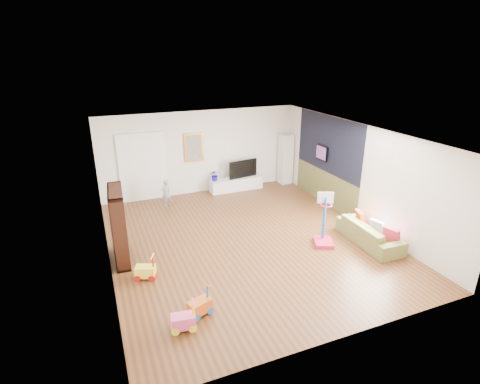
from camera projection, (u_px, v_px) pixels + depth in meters
name	position (u px, v px, depth m)	size (l,w,h in m)	color
floor	(246.00, 240.00, 9.41)	(6.50, 7.50, 0.00)	brown
ceiling	(247.00, 134.00, 8.45)	(6.50, 7.50, 0.00)	white
wall_back	(201.00, 152.00, 12.17)	(6.50, 0.00, 2.70)	silver
wall_front	(343.00, 270.00, 5.69)	(6.50, 0.00, 2.70)	silver
wall_left	(103.00, 210.00, 7.78)	(0.00, 7.50, 2.70)	silver
wall_right	(357.00, 174.00, 10.08)	(0.00, 7.50, 2.70)	white
navy_accent	(328.00, 144.00, 11.10)	(0.01, 3.20, 1.70)	black
olive_wainscot	(324.00, 187.00, 11.59)	(0.01, 3.20, 1.00)	brown
doorway	(143.00, 168.00, 11.58)	(1.45, 0.06, 2.10)	white
painting_back	(194.00, 147.00, 11.98)	(0.62, 0.06, 0.92)	gold
artwork_right	(322.00, 153.00, 11.36)	(0.04, 0.56, 0.46)	#7F3F8C
media_console	(236.00, 184.00, 12.71)	(1.81, 0.45, 0.42)	silver
tall_cabinet	(285.00, 159.00, 13.17)	(0.41, 0.41, 1.76)	silver
bookshelf	(119.00, 226.00, 8.24)	(0.30, 1.16, 1.69)	black
sofa	(369.00, 233.00, 9.18)	(1.84, 0.72, 0.54)	olive
basketball_hoop	(325.00, 220.00, 8.97)	(0.45, 0.55, 1.30)	#C41E44
ride_on_yellow	(145.00, 267.00, 7.73)	(0.40, 0.25, 0.54)	#FFEE36
ride_on_orange	(200.00, 302.00, 6.66)	(0.42, 0.26, 0.56)	#D35E19
ride_on_pink	(183.00, 316.00, 6.30)	(0.41, 0.25, 0.55)	#F9528B
child	(166.00, 193.00, 11.30)	(0.31, 0.20, 0.85)	gray
tv	(242.00, 168.00, 12.67)	(1.05, 0.14, 0.60)	black
vase_plant	(215.00, 175.00, 12.33)	(0.34, 0.29, 0.38)	#130E9A
pillow_left	(391.00, 235.00, 8.74)	(0.10, 0.39, 0.39)	#B3243B
pillow_center	(377.00, 227.00, 9.16)	(0.09, 0.35, 0.35)	silver
pillow_right	(360.00, 218.00, 9.66)	(0.10, 0.37, 0.37)	#AC3710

